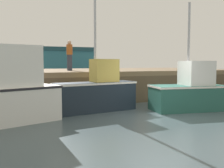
# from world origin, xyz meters

# --- Properties ---
(ground) EXTENTS (120.00, 160.00, 0.10)m
(ground) POSITION_xyz_m (0.00, 0.00, -0.05)
(ground) COLOR #3D4C51
(pier) EXTENTS (13.12, 7.71, 1.65)m
(pier) POSITION_xyz_m (1.43, 6.74, 1.38)
(pier) COLOR brown
(pier) RESTS_ON ground
(fishing_boat_near_left) EXTENTS (4.42, 2.76, 2.71)m
(fishing_boat_near_left) POSITION_xyz_m (-5.96, 0.75, 1.06)
(fishing_boat_near_left) COLOR silver
(fishing_boat_near_left) RESTS_ON ground
(fishing_boat_near_right) EXTENTS (3.79, 1.64, 5.29)m
(fishing_boat_near_right) POSITION_xyz_m (-2.08, 1.94, 0.84)
(fishing_boat_near_right) COLOR #19232D
(fishing_boat_near_right) RESTS_ON ground
(fishing_boat_mid) EXTENTS (3.41, 1.95, 4.70)m
(fishing_boat_mid) POSITION_xyz_m (1.82, 0.64, 0.84)
(fishing_boat_mid) COLOR #23564C
(fishing_boat_mid) RESTS_ON ground
(rowboat) EXTENTS (2.04, 0.97, 0.42)m
(rowboat) POSITION_xyz_m (3.70, 2.19, 0.19)
(rowboat) COLOR silver
(rowboat) RESTS_ON ground
(dockworker) EXTENTS (0.34, 0.34, 1.69)m
(dockworker) POSITION_xyz_m (-2.25, 6.08, 2.50)
(dockworker) COLOR #2D3342
(dockworker) RESTS_ON pier
(warehouse) EXTENTS (7.89, 5.70, 4.08)m
(warehouse) POSITION_xyz_m (2.11, 28.29, 2.06)
(warehouse) COLOR #2D6B7A
(warehouse) RESTS_ON ground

